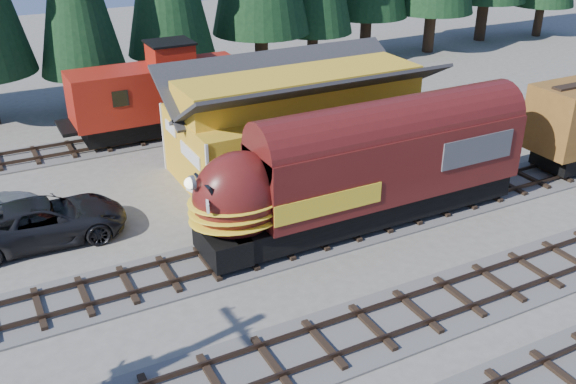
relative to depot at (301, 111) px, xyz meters
name	(u,v)px	position (x,y,z in m)	size (l,w,h in m)	color
ground	(435,267)	(0.00, -10.50, -2.96)	(120.00, 120.00, 0.00)	#6B665B
track_siding	(544,175)	(10.00, -6.50, -2.90)	(68.00, 3.20, 0.33)	#4C4947
track_spur	(67,151)	(-10.00, 7.50, -2.90)	(32.00, 3.20, 0.33)	#4C4947
depot	(301,111)	(0.00, 0.00, 0.00)	(12.80, 7.00, 5.30)	gold
locomotive	(358,175)	(-0.95, -6.50, -0.60)	(14.71, 2.92, 4.00)	black
caboose	(158,95)	(-4.82, 7.50, -0.54)	(9.28, 2.69, 4.83)	black
pickup_truck_a	(45,221)	(-12.43, -1.67, -2.09)	(2.89, 6.27, 1.74)	black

